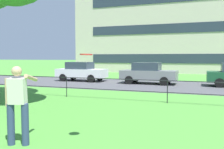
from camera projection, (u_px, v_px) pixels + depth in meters
The scene contains 7 objects.
street_strip at pixel (181, 86), 16.73m from camera, with size 80.00×7.60×0.01m, color #4C4C51.
park_fence at pixel (167, 87), 10.45m from camera, with size 38.83×0.04×1.00m.
person_thrower at pixel (18, 103), 5.45m from camera, with size 0.50×0.83×1.74m.
frisbee at pixel (86, 54), 5.31m from camera, with size 0.37×0.37×0.03m.
car_white_center at pixel (81, 71), 20.15m from camera, with size 4.02×1.85×1.54m.
car_grey_far_right at pixel (148, 73), 18.05m from camera, with size 4.02×1.85×1.54m.
apartment_building_background at pixel (207, 17), 32.98m from camera, with size 32.90×12.45×14.40m.
Camera 1 is at (1.43, 1.38, 1.94)m, focal length 39.97 mm.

